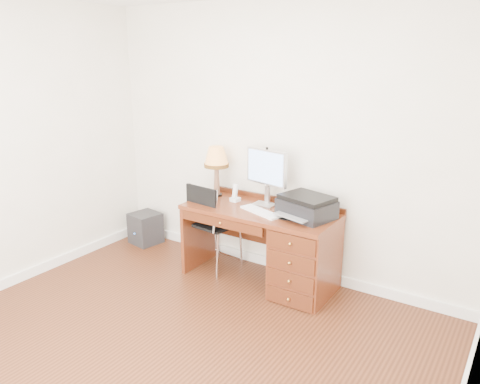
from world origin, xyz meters
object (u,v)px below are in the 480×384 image
Objects in this scene: desk at (289,249)px; monitor at (266,170)px; leg_lamp at (216,160)px; equipment_box at (146,228)px; chair at (212,218)px; phone at (235,196)px; printer at (307,207)px.

desk is 0.79m from monitor.
equipment_box is at bearing -177.75° from leg_lamp.
monitor is at bearing 27.66° from chair.
monitor is (-0.35, 0.15, 0.69)m from desk.
monitor is 1.51× the size of equipment_box.
desk is 4.08× the size of equipment_box.
chair is at bearing -176.69° from desk.
desk is 0.88m from chair.
desk reaches higher than equipment_box.
desk is 1.98m from equipment_box.
equipment_box is at bearing 177.20° from desk.
equipment_box is (-1.03, -0.04, -0.95)m from leg_lamp.
leg_lamp is 0.56× the size of chair.
desk is 8.43× the size of phone.
leg_lamp is (-0.58, -0.01, 0.03)m from monitor.
printer is 3.05× the size of phone.
desk is at bearing -10.83° from monitor.
printer is 1.06m from chair.
printer is (0.15, 0.03, 0.44)m from desk.
monitor is 0.58m from leg_lamp.
monitor reaches higher than chair.
phone is 0.19× the size of chair.
desk is 1.19m from leg_lamp.
monitor is 1.06× the size of leg_lamp.
printer reaches higher than desk.
monitor is at bearing 1.27° from leg_lamp.
monitor reaches higher than leg_lamp.
desk is at bearing -8.33° from leg_lamp.
printer is 1.48× the size of equipment_box.
monitor is 0.77m from chair.
phone is at bearing 38.78° from chair.
printer is at bearing 3.69° from phone.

